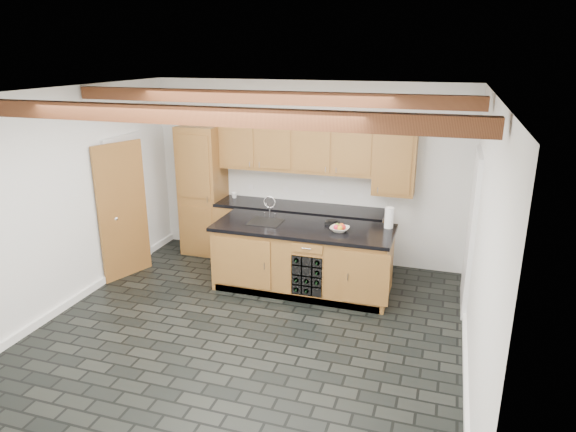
# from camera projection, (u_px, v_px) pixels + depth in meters

# --- Properties ---
(ground) EXTENTS (5.00, 5.00, 0.00)m
(ground) POSITION_uv_depth(u_px,v_px,m) (249.00, 329.00, 6.20)
(ground) COLOR black
(ground) RESTS_ON ground
(room_shell) EXTENTS (5.01, 5.00, 5.00)m
(room_shell) POSITION_uv_depth(u_px,v_px,m) (256.00, 196.00, 6.24)
(room_shell) COLOR white
(room_shell) RESTS_ON ground
(back_cabinetry) EXTENTS (3.65, 0.62, 2.20)m
(back_cabinetry) POSITION_uv_depth(u_px,v_px,m) (278.00, 200.00, 8.04)
(back_cabinetry) COLOR olive
(back_cabinetry) RESTS_ON ground
(island) EXTENTS (2.48, 0.96, 0.93)m
(island) POSITION_uv_depth(u_px,v_px,m) (303.00, 258.00, 7.14)
(island) COLOR olive
(island) RESTS_ON ground
(faucet) EXTENTS (0.45, 0.40, 0.34)m
(faucet) POSITION_uv_depth(u_px,v_px,m) (266.00, 219.00, 7.19)
(faucet) COLOR black
(faucet) RESTS_ON island
(kitchen_scale) EXTENTS (0.20, 0.13, 0.06)m
(kitchen_scale) POSITION_uv_depth(u_px,v_px,m) (332.00, 222.00, 7.07)
(kitchen_scale) COLOR black
(kitchen_scale) RESTS_ON island
(fruit_bowl) EXTENTS (0.27, 0.27, 0.06)m
(fruit_bowl) POSITION_uv_depth(u_px,v_px,m) (340.00, 229.00, 6.79)
(fruit_bowl) COLOR beige
(fruit_bowl) RESTS_ON island
(fruit_cluster) EXTENTS (0.16, 0.17, 0.07)m
(fruit_cluster) POSITION_uv_depth(u_px,v_px,m) (340.00, 227.00, 6.78)
(fruit_cluster) COLOR #AC1D16
(fruit_cluster) RESTS_ON fruit_bowl
(paper_towel) EXTENTS (0.12, 0.12, 0.28)m
(paper_towel) POSITION_uv_depth(u_px,v_px,m) (389.00, 218.00, 6.90)
(paper_towel) COLOR white
(paper_towel) RESTS_ON island
(mug) EXTENTS (0.11, 0.11, 0.09)m
(mug) POSITION_uv_depth(u_px,v_px,m) (234.00, 195.00, 8.34)
(mug) COLOR white
(mug) RESTS_ON back_cabinetry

